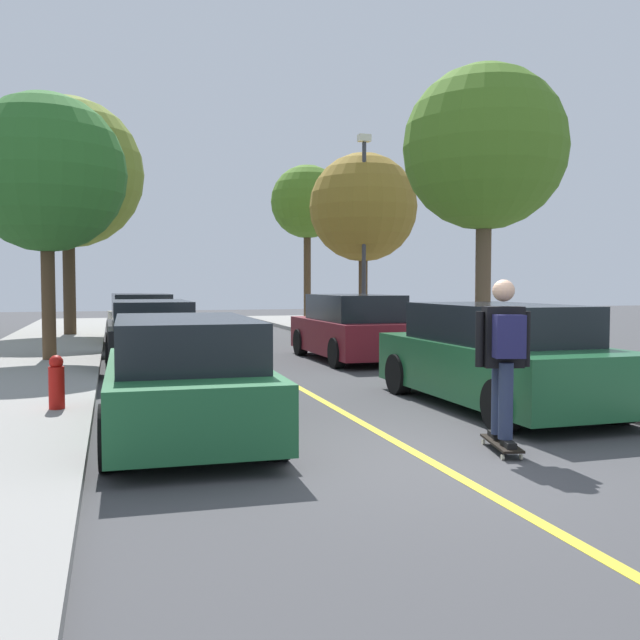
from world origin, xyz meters
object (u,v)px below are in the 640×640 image
Objects in this scene: parked_car_left_nearest at (184,377)px; parked_car_left_near at (151,334)px; parked_car_left_far at (141,319)px; parked_car_right_near at (352,328)px; streetlamp at (364,223)px; skateboard at (501,444)px; street_tree_left_near at (67,173)px; street_tree_left_nearest at (46,174)px; street_tree_right_nearest at (485,149)px; street_tree_right_far at (307,203)px; parked_car_right_nearest at (497,357)px; skateboarder at (504,351)px; street_tree_right_near at (363,208)px; fire_hydrant at (57,382)px.

parked_car_left_near reaches higher than parked_car_left_nearest.
parked_car_left_far is 1.02× the size of parked_car_right_near.
skateboard is at bearing -103.52° from streetlamp.
parked_car_left_near is 5.18× the size of skateboard.
street_tree_left_nearest is at bearing -90.00° from street_tree_left_near.
street_tree_right_nearest is 13.76m from street_tree_right_far.
street_tree_left_near reaches higher than street_tree_right_far.
skateboard is at bearing -119.07° from parked_car_right_nearest.
skateboard is (3.12, -14.65, -0.64)m from parked_car_left_far.
parked_car_right_nearest is 0.76× the size of streetlamp.
parked_car_right_near reaches higher than parked_car_right_nearest.
parked_car_left_near is 7.95m from parked_car_right_nearest.
skateboarder is at bearing -78.04° from parked_car_left_far.
parked_car_left_nearest is at bearing -118.40° from street_tree_right_near.
parked_car_right_near is (4.46, 7.04, 0.05)m from parked_car_left_nearest.
parked_car_left_near reaches higher than skateboard.
parked_car_right_near is 6.41m from street_tree_right_near.
parked_car_left_nearest is at bearing -75.03° from street_tree_left_nearest.
parked_car_left_nearest is 8.34m from parked_car_right_near.
street_tree_left_nearest is 7.36m from fire_hydrant.
parked_car_left_near is 4.46m from parked_car_right_near.
street_tree_right_near is at bearing 71.31° from streetlamp.
parked_car_left_near is 0.74× the size of street_tree_right_nearest.
skateboarder reaches higher than parked_car_left_near.
street_tree_right_far reaches higher than street_tree_left_nearest.
parked_car_left_nearest is 7.25m from parked_car_left_near.
streetlamp is (-0.35, 6.27, -1.02)m from street_tree_right_nearest.
street_tree_right_far reaches higher than parked_car_left_far.
parked_car_right_nearest is (4.46, -12.24, -0.00)m from parked_car_left_far.
parked_car_left_far is at bearing -139.08° from street_tree_right_far.
skateboarder is (3.11, -1.78, 0.38)m from parked_car_left_nearest.
street_tree_left_near is at bearing 128.77° from street_tree_right_nearest.
street_tree_right_nearest is 1.03× the size of streetlamp.
parked_car_right_near is (4.46, -0.20, 0.04)m from parked_car_left_near.
parked_car_left_nearest is 14.18m from street_tree_right_near.
streetlamp is at bearing 80.48° from parked_car_right_nearest.
street_tree_left_near is (0.00, 7.75, 1.15)m from street_tree_left_nearest.
street_tree_left_nearest reaches higher than parked_car_right_nearest.
street_tree_left_nearest is 13.81m from street_tree_right_far.
street_tree_right_near reaches higher than parked_car_right_near.
street_tree_left_nearest is at bearing 160.74° from street_tree_right_nearest.
parked_car_right_near is 12.44m from street_tree_right_far.
streetlamp reaches higher than street_tree_left_nearest.
skateboard is (-3.09, -12.84, -3.40)m from streetlamp.
street_tree_right_far is at bearing 19.04° from street_tree_left_near.
street_tree_left_near is 8.60× the size of skateboard.
parked_car_right_near reaches higher than skateboard.
street_tree_right_nearest reaches higher than street_tree_right_near.
street_tree_right_near is (2.10, 5.08, 3.31)m from parked_car_right_near.
skateboarder is (5.21, -17.37, -4.16)m from street_tree_left_near.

